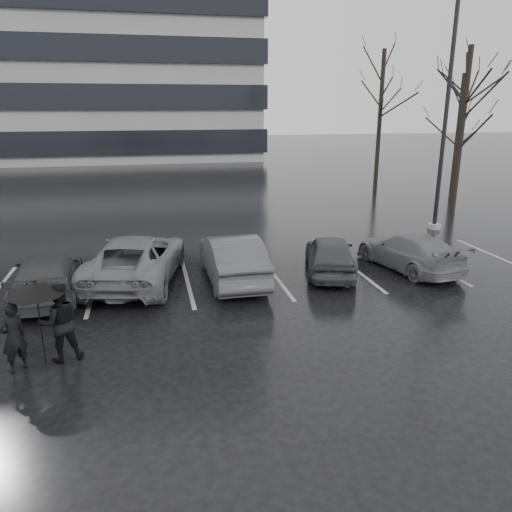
{
  "coord_description": "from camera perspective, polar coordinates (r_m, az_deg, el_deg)",
  "views": [
    {
      "loc": [
        -3.23,
        -12.45,
        5.26
      ],
      "look_at": [
        -0.3,
        1.0,
        1.1
      ],
      "focal_mm": 35.0,
      "sensor_mm": 36.0,
      "label": 1
    }
  ],
  "objects": [
    {
      "name": "car_west_a",
      "position": [
        15.49,
        -2.72,
        -0.2
      ],
      "size": [
        1.61,
        4.47,
        1.46
      ],
      "primitive_type": "imported",
      "rotation": [
        0.0,
        0.0,
        3.16
      ],
      "color": "#2D2D2F",
      "rests_on": "ground"
    },
    {
      "name": "pedestrian_left",
      "position": [
        11.38,
        -26.0,
        -8.33
      ],
      "size": [
        0.65,
        0.64,
        1.51
      ],
      "primitive_type": "imported",
      "rotation": [
        0.0,
        0.0,
        3.89
      ],
      "color": "black",
      "rests_on": "ground"
    },
    {
      "name": "car_west_b",
      "position": [
        15.81,
        -13.55,
        -0.29
      ],
      "size": [
        3.51,
        5.69,
        1.47
      ],
      "primitive_type": "imported",
      "rotation": [
        0.0,
        0.0,
        2.93
      ],
      "color": "#4E4D50",
      "rests_on": "ground"
    },
    {
      "name": "car_main",
      "position": [
        16.35,
        8.46,
        0.19
      ],
      "size": [
        2.46,
        4.0,
        1.27
      ],
      "primitive_type": "imported",
      "rotation": [
        0.0,
        0.0,
        2.87
      ],
      "color": "black",
      "rests_on": "ground"
    },
    {
      "name": "lamp_post",
      "position": [
        23.04,
        20.83,
        14.24
      ],
      "size": [
        0.56,
        0.56,
        10.15
      ],
      "rotation": [
        0.0,
        0.0,
        -0.34
      ],
      "color": "gray",
      "rests_on": "ground"
    },
    {
      "name": "tree_north",
      "position": [
        32.72,
        13.93,
        14.58
      ],
      "size": [
        0.26,
        0.26,
        8.5
      ],
      "primitive_type": "cylinder",
      "color": "black",
      "rests_on": "ground"
    },
    {
      "name": "ground",
      "position": [
        13.9,
        2.09,
        -5.44
      ],
      "size": [
        160.0,
        160.0,
        0.0
      ],
      "primitive_type": "plane",
      "color": "black",
      "rests_on": "ground"
    },
    {
      "name": "tree_ne",
      "position": [
        31.89,
        22.04,
        12.47
      ],
      "size": [
        0.26,
        0.26,
        7.0
      ],
      "primitive_type": "cylinder",
      "color": "black",
      "rests_on": "ground"
    },
    {
      "name": "stall_stripes",
      "position": [
        16.03,
        -2.9,
        -2.35
      ],
      "size": [
        19.72,
        5.0,
        0.0
      ],
      "color": "#9E9EA0",
      "rests_on": "ground"
    },
    {
      "name": "tree_east",
      "position": [
        27.16,
        22.42,
        12.94
      ],
      "size": [
        0.26,
        0.26,
        8.0
      ],
      "primitive_type": "cylinder",
      "color": "black",
      "rests_on": "ground"
    },
    {
      "name": "pedestrian_right",
      "position": [
        11.41,
        -21.53,
        -7.05
      ],
      "size": [
        0.99,
        0.86,
        1.74
      ],
      "primitive_type": "imported",
      "rotation": [
        0.0,
        0.0,
        3.41
      ],
      "color": "black",
      "rests_on": "ground"
    },
    {
      "name": "umbrella",
      "position": [
        11.08,
        -23.89,
        -3.36
      ],
      "size": [
        1.11,
        1.11,
        1.88
      ],
      "color": "black",
      "rests_on": "ground"
    },
    {
      "name": "car_east",
      "position": [
        17.37,
        17.06,
        0.52
      ],
      "size": [
        2.48,
        4.44,
        1.21
      ],
      "primitive_type": "imported",
      "rotation": [
        0.0,
        0.0,
        3.34
      ],
      "color": "#4E4D50",
      "rests_on": "ground"
    },
    {
      "name": "car_west_c",
      "position": [
        15.38,
        -22.79,
        -2.08
      ],
      "size": [
        2.01,
        4.41,
        1.25
      ],
      "primitive_type": "imported",
      "rotation": [
        0.0,
        0.0,
        3.2
      ],
      "color": "black",
      "rests_on": "ground"
    }
  ]
}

